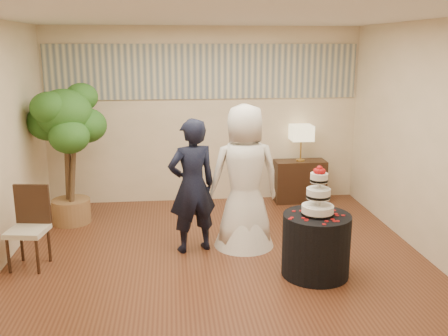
{
  "coord_description": "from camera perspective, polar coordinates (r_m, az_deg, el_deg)",
  "views": [
    {
      "loc": [
        -0.52,
        -5.46,
        2.5
      ],
      "look_at": [
        0.1,
        0.4,
        1.05
      ],
      "focal_mm": 40.0,
      "sensor_mm": 36.0,
      "label": 1
    }
  ],
  "objects": [
    {
      "name": "floor",
      "position": [
        6.03,
        -0.56,
        -10.68
      ],
      "size": [
        5.0,
        5.0,
        0.0
      ],
      "primitive_type": "cube",
      "color": "brown",
      "rests_on": "ground"
    },
    {
      "name": "ceiling",
      "position": [
        5.49,
        -0.63,
        16.95
      ],
      "size": [
        5.0,
        5.0,
        0.0
      ],
      "primitive_type": "cube",
      "color": "white",
      "rests_on": "wall_back"
    },
    {
      "name": "wall_back",
      "position": [
        8.05,
        -2.29,
        5.97
      ],
      "size": [
        5.0,
        0.06,
        2.8
      ],
      "primitive_type": "cube",
      "color": "beige",
      "rests_on": "ground"
    },
    {
      "name": "wall_front",
      "position": [
        3.2,
        3.7,
        -6.33
      ],
      "size": [
        5.0,
        0.06,
        2.8
      ],
      "primitive_type": "cube",
      "color": "beige",
      "rests_on": "ground"
    },
    {
      "name": "wall_right",
      "position": [
        6.34,
        22.57,
        2.76
      ],
      "size": [
        0.06,
        5.0,
        2.8
      ],
      "primitive_type": "cube",
      "color": "beige",
      "rests_on": "ground"
    },
    {
      "name": "mural_border",
      "position": [
        7.97,
        -2.33,
        10.94
      ],
      "size": [
        4.9,
        0.02,
        0.85
      ],
      "primitive_type": "cube",
      "color": "#A1A492",
      "rests_on": "wall_back"
    },
    {
      "name": "groom",
      "position": [
        6.09,
        -3.65,
        -2.07
      ],
      "size": [
        0.7,
        0.57,
        1.67
      ],
      "primitive_type": "imported",
      "rotation": [
        0.0,
        0.0,
        3.47
      ],
      "color": "black",
      "rests_on": "floor"
    },
    {
      "name": "bride",
      "position": [
        6.22,
        2.36,
        -0.98
      ],
      "size": [
        0.96,
        0.85,
        1.82
      ],
      "primitive_type": "imported",
      "rotation": [
        0.0,
        0.0,
        3.24
      ],
      "color": "white",
      "rests_on": "floor"
    },
    {
      "name": "cake_table",
      "position": [
        5.68,
        10.46,
        -8.64
      ],
      "size": [
        0.83,
        0.83,
        0.7
      ],
      "primitive_type": "cylinder",
      "rotation": [
        0.0,
        0.0,
        0.12
      ],
      "color": "black",
      "rests_on": "floor"
    },
    {
      "name": "wedding_cake",
      "position": [
        5.48,
        10.75,
        -2.54
      ],
      "size": [
        0.36,
        0.36,
        0.55
      ],
      "primitive_type": null,
      "color": "white",
      "rests_on": "cake_table"
    },
    {
      "name": "console",
      "position": [
        8.25,
        8.63,
        -1.49
      ],
      "size": [
        0.83,
        0.38,
        0.69
      ],
      "primitive_type": "cube",
      "rotation": [
        0.0,
        0.0,
        0.01
      ],
      "color": "black",
      "rests_on": "floor"
    },
    {
      "name": "table_lamp",
      "position": [
        8.11,
        8.79,
        2.83
      ],
      "size": [
        0.34,
        0.34,
        0.58
      ],
      "primitive_type": null,
      "color": "#CAB885",
      "rests_on": "console"
    },
    {
      "name": "ficus_tree",
      "position": [
        7.35,
        -17.49,
        1.53
      ],
      "size": [
        1.02,
        1.02,
        2.03
      ],
      "primitive_type": null,
      "rotation": [
        0.0,
        0.0,
        1.52
      ],
      "color": "#2C611E",
      "rests_on": "floor"
    },
    {
      "name": "side_chair",
      "position": [
        6.15,
        -21.57,
        -6.47
      ],
      "size": [
        0.5,
        0.51,
        0.94
      ],
      "primitive_type": null,
      "rotation": [
        0.0,
        0.0,
        -0.16
      ],
      "color": "black",
      "rests_on": "floor"
    }
  ]
}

